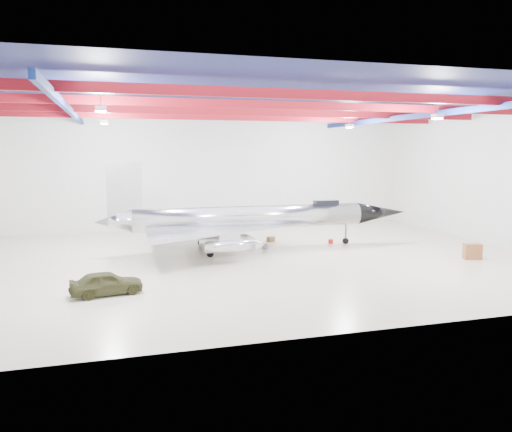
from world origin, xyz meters
name	(u,v)px	position (x,y,z in m)	size (l,w,h in m)	color
floor	(256,259)	(0.00, 0.00, 0.00)	(40.00, 40.00, 0.00)	beige
wall_back	(214,172)	(0.00, 15.00, 5.50)	(40.00, 40.00, 0.00)	silver
wall_right	(496,177)	(20.00, 0.00, 5.50)	(30.00, 30.00, 0.00)	silver
ceiling	(256,100)	(0.00, 0.00, 11.00)	(40.00, 40.00, 0.00)	#0A0F38
ceiling_structure	(256,110)	(0.00, 0.00, 10.32)	(39.50, 29.50, 1.08)	maroon
jet_aircraft	(250,220)	(0.54, 3.61, 2.24)	(24.98, 14.56, 6.82)	silver
jeep	(106,283)	(-10.06, -6.33, 0.64)	(1.51, 3.76, 1.28)	#35361B
desk	(472,252)	(14.58, -4.31, 0.55)	(1.19, 0.60, 1.09)	brown
toolbox_red	(235,236)	(0.59, 8.94, 0.18)	(0.51, 0.41, 0.35)	#AA1111
engine_drum	(265,246)	(1.66, 3.32, 0.20)	(0.44, 0.44, 0.39)	#59595B
parts_bin	(271,239)	(3.06, 6.16, 0.21)	(0.59, 0.47, 0.42)	olive
crate_small	(157,241)	(-6.19, 8.45, 0.13)	(0.38, 0.30, 0.27)	#59595B
tool_chest	(331,241)	(7.53, 3.94, 0.18)	(0.41, 0.41, 0.37)	#AA1111
oil_barrel	(224,241)	(-0.90, 6.43, 0.18)	(0.52, 0.42, 0.37)	olive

